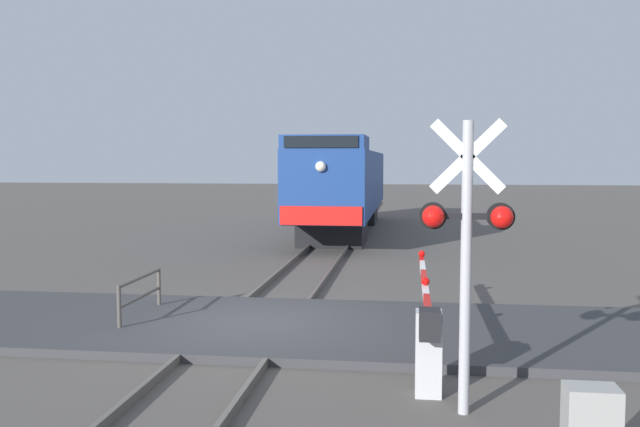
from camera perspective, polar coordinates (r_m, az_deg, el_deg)
ground_plane at (r=13.21m, az=-5.59°, el=-9.77°), size 160.00×160.00×0.00m
rail_track_left at (r=13.37m, az=-8.63°, el=-9.29°), size 0.08×80.00×0.15m
rail_track_right at (r=13.05m, az=-2.48°, el=-9.59°), size 0.08×80.00×0.15m
road_surface at (r=13.19m, az=-5.59°, el=-9.45°), size 36.00×4.57×0.15m
locomotive at (r=30.41m, az=2.01°, el=2.48°), size 2.94×16.46×4.12m
crossing_signal at (r=8.67m, az=12.31°, el=-1.77°), size 1.18×0.33×3.78m
crossing_gate at (r=10.47m, az=9.04°, el=-8.97°), size 0.36×6.66×1.30m
guard_railing at (r=14.03m, az=-14.97°, el=-6.52°), size 0.08×2.09×0.95m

